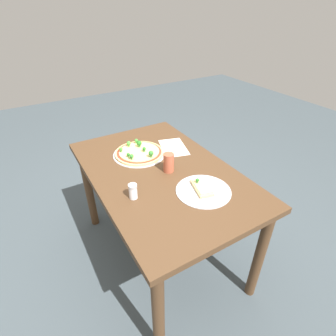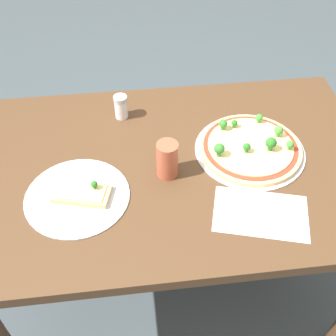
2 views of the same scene
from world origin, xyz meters
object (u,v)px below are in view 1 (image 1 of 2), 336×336
(condiment_shaker, at_px, (133,191))
(drinking_cup, at_px, (169,163))
(dining_table, at_px, (161,184))
(pizza_tray_whole, at_px, (139,153))
(pizza_tray_slice, at_px, (203,189))

(condiment_shaker, bearing_deg, drinking_cup, -66.73)
(dining_table, xyz_separation_m, pizza_tray_whole, (0.24, 0.03, 0.11))
(dining_table, bearing_deg, condiment_shaker, 121.57)
(dining_table, bearing_deg, pizza_tray_slice, -160.78)
(drinking_cup, bearing_deg, pizza_tray_whole, 14.03)
(dining_table, distance_m, condiment_shaker, 0.32)
(dining_table, relative_size, condiment_shaker, 15.06)
(dining_table, height_order, condiment_shaker, condiment_shaker)
(dining_table, distance_m, pizza_tray_slice, 0.32)
(pizza_tray_slice, distance_m, drinking_cup, 0.27)
(pizza_tray_whole, bearing_deg, dining_table, -173.34)
(dining_table, relative_size, pizza_tray_slice, 4.21)
(drinking_cup, bearing_deg, pizza_tray_slice, -166.76)
(pizza_tray_whole, xyz_separation_m, pizza_tray_slice, (-0.52, -0.13, -0.01))
(pizza_tray_slice, height_order, condiment_shaker, condiment_shaker)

